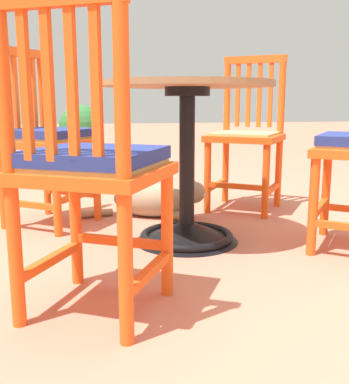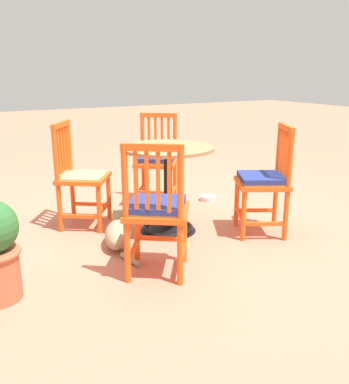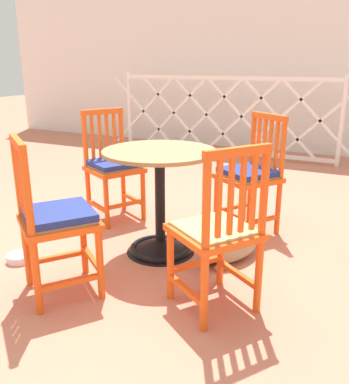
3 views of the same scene
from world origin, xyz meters
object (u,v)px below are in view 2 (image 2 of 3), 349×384
object	(u,v)px
orange_chair_tucked_in	(80,178)
tabby_cat	(118,233)
cafe_table	(168,199)
pet_water_bowl	(208,198)
orange_chair_by_planter	(156,161)
orange_chair_near_fence	(264,182)
orange_chair_at_corner	(156,210)

from	to	relation	value
orange_chair_tucked_in	tabby_cat	size ratio (longest dim) A/B	1.24
cafe_table	pet_water_bowl	size ratio (longest dim) A/B	4.47
orange_chair_tucked_in	tabby_cat	xyz separation A→B (m)	(-0.11, 0.55, -0.34)
cafe_table	orange_chair_tucked_in	world-z (taller)	orange_chair_tucked_in
orange_chair_by_planter	pet_water_bowl	size ratio (longest dim) A/B	5.36
orange_chair_near_fence	tabby_cat	bearing A→B (deg)	-17.63
orange_chair_by_planter	orange_chair_at_corner	bearing A→B (deg)	62.85
cafe_table	pet_water_bowl	bearing A→B (deg)	-144.96
orange_chair_near_fence	orange_chair_at_corner	world-z (taller)	same
pet_water_bowl	tabby_cat	bearing A→B (deg)	25.84
cafe_table	pet_water_bowl	xyz separation A→B (m)	(-0.78, -0.55, -0.26)
orange_chair_at_corner	pet_water_bowl	xyz separation A→B (m)	(-1.23, -1.20, -0.42)
orange_chair_near_fence	orange_chair_tucked_in	xyz separation A→B (m)	(1.27, -0.92, -0.01)
orange_chair_tucked_in	pet_water_bowl	xyz separation A→B (m)	(-1.38, -0.06, -0.41)
orange_chair_at_corner	pet_water_bowl	bearing A→B (deg)	-135.54
orange_chair_at_corner	tabby_cat	size ratio (longest dim) A/B	1.24
cafe_table	orange_chair_near_fence	bearing A→B (deg)	147.19
orange_chair_near_fence	orange_chair_by_planter	xyz separation A→B (m)	(0.40, -1.17, 0.00)
orange_chair_near_fence	tabby_cat	xyz separation A→B (m)	(1.16, -0.37, -0.35)
orange_chair_near_fence	orange_chair_by_planter	world-z (taller)	same
tabby_cat	orange_chair_near_fence	bearing A→B (deg)	162.37
cafe_table	tabby_cat	xyz separation A→B (m)	(0.48, 0.06, -0.19)
orange_chair_by_planter	orange_chair_at_corner	xyz separation A→B (m)	(0.71, 1.39, 0.00)
orange_chair_at_corner	tabby_cat	bearing A→B (deg)	-85.77
cafe_table	orange_chair_tucked_in	distance (m)	0.78
orange_chair_by_planter	tabby_cat	bearing A→B (deg)	46.62
pet_water_bowl	orange_chair_by_planter	bearing A→B (deg)	-19.67
cafe_table	pet_water_bowl	distance (m)	0.99
orange_chair_tucked_in	orange_chair_at_corner	xyz separation A→B (m)	(-0.15, 1.14, 0.01)
cafe_table	tabby_cat	bearing A→B (deg)	7.63
orange_chair_at_corner	tabby_cat	world-z (taller)	orange_chair_at_corner
orange_chair_by_planter	orange_chair_at_corner	distance (m)	1.56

